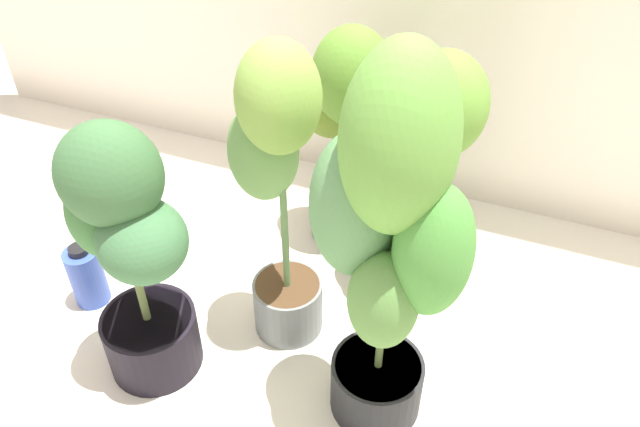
{
  "coord_description": "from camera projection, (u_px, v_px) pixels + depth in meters",
  "views": [
    {
      "loc": [
        0.54,
        -0.97,
        1.39
      ],
      "look_at": [
        0.09,
        0.16,
        0.38
      ],
      "focal_mm": 35.77,
      "sensor_mm": 36.0,
      "label": 1
    }
  ],
  "objects": [
    {
      "name": "potted_plant_front_right",
      "position": [
        387.0,
        235.0,
        1.24
      ],
      "size": [
        0.38,
        0.31,
        0.98
      ],
      "color": "black",
      "rests_on": "ground"
    },
    {
      "name": "nutrient_bottle",
      "position": [
        87.0,
        276.0,
        1.81
      ],
      "size": [
        0.1,
        0.1,
        0.2
      ],
      "color": "#3853BA",
      "rests_on": "ground"
    },
    {
      "name": "potted_plant_center",
      "position": [
        277.0,
        181.0,
        1.5
      ],
      "size": [
        0.3,
        0.26,
        0.86
      ],
      "color": "slate",
      "rests_on": "ground"
    },
    {
      "name": "potted_plant_front_left",
      "position": [
        130.0,
        250.0,
        1.45
      ],
      "size": [
        0.35,
        0.27,
        0.74
      ],
      "color": "black",
      "rests_on": "ground"
    },
    {
      "name": "potted_plant_back_center",
      "position": [
        347.0,
        130.0,
        1.87
      ],
      "size": [
        0.32,
        0.26,
        0.71
      ],
      "color": "black",
      "rests_on": "ground"
    },
    {
      "name": "potted_plant_back_right",
      "position": [
        427.0,
        173.0,
        1.68
      ],
      "size": [
        0.33,
        0.28,
        0.75
      ],
      "color": "gray",
      "rests_on": "ground"
    },
    {
      "name": "ground_plane",
      "position": [
        266.0,
        346.0,
        1.74
      ],
      "size": [
        8.0,
        8.0,
        0.0
      ],
      "primitive_type": "plane",
      "color": "silver",
      "rests_on": "ground"
    }
  ]
}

